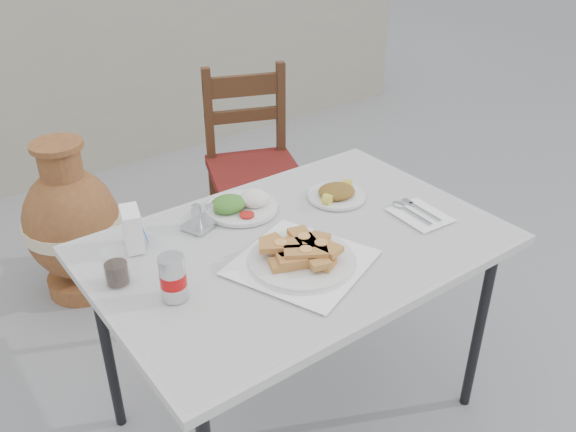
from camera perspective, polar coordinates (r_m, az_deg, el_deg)
ground at (r=2.44m, az=-3.01°, el=-17.98°), size 80.00×80.00×0.00m
cafe_table at (r=1.97m, az=0.90°, el=-3.59°), size 1.28×0.87×0.78m
pide_plate at (r=1.81m, az=1.30°, el=-3.53°), size 0.47×0.47×0.07m
salad_rice_plate at (r=2.10m, az=-4.45°, el=1.12°), size 0.25×0.25×0.06m
salad_chopped_plate at (r=2.18m, az=4.57°, el=2.15°), size 0.21×0.21×0.04m
soda_can at (r=1.69m, az=-10.72°, el=-5.68°), size 0.07×0.07×0.13m
cola_glass at (r=1.79m, az=-15.78°, el=-4.78°), size 0.07×0.07×0.10m
napkin_holder at (r=1.93m, az=-14.36°, el=-1.17°), size 0.09×0.12×0.13m
condiment_caddy at (r=2.02m, az=-8.19°, el=-0.31°), size 0.13×0.12×0.08m
cutlery_napkin at (r=2.12m, az=11.93°, el=0.31°), size 0.16×0.21×0.01m
chair at (r=3.06m, az=-3.33°, el=4.74°), size 0.56×0.56×0.97m
terracotta_urn at (r=3.00m, az=-19.50°, el=-0.80°), size 0.44×0.44×0.77m
back_wall at (r=4.15m, az=-23.38°, el=10.71°), size 6.00×0.25×1.20m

